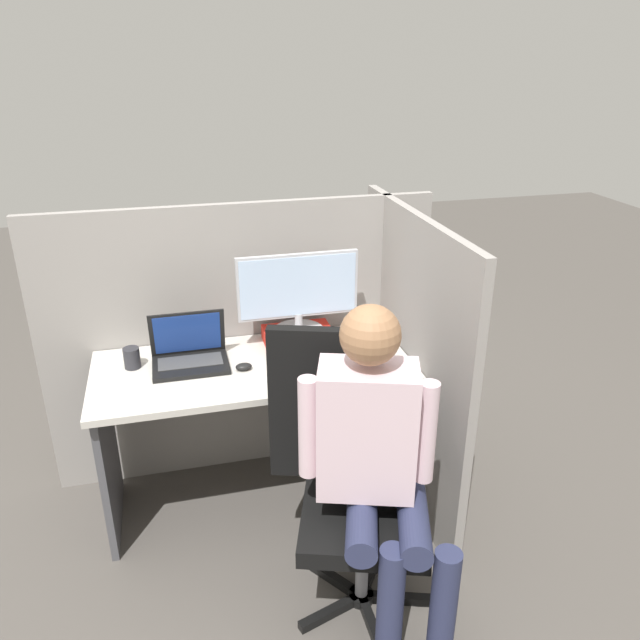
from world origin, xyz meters
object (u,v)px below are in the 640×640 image
at_px(paper_box, 299,338).
at_px(office_chair, 347,475).
at_px(monitor, 298,292).
at_px(stapler, 382,350).
at_px(pen_cup, 132,358).
at_px(laptop, 190,355).
at_px(person, 377,456).
at_px(carrot_toy, 284,376).

bearing_deg(paper_box, office_chair, -88.85).
relative_size(monitor, stapler, 4.24).
bearing_deg(monitor, pen_cup, -176.03).
distance_m(paper_box, pen_cup, 0.76).
relative_size(office_chair, pen_cup, 11.69).
distance_m(stapler, pen_cup, 1.11).
relative_size(monitor, laptop, 1.71).
relative_size(laptop, pen_cup, 3.52).
xyz_separation_m(laptop, stapler, (0.85, -0.11, -0.02)).
xyz_separation_m(monitor, laptop, (-0.51, -0.09, -0.22)).
height_order(monitor, stapler, monitor).
height_order(laptop, person, person).
bearing_deg(person, office_chair, 108.44).
bearing_deg(pen_cup, person, -46.57).
height_order(office_chair, pen_cup, office_chair).
xyz_separation_m(laptop, office_chair, (0.52, -0.67, -0.24)).
bearing_deg(laptop, person, -55.27).
bearing_deg(pen_cup, paper_box, 3.77).
distance_m(carrot_toy, pen_cup, 0.68).
height_order(monitor, pen_cup, monitor).
bearing_deg(laptop, stapler, -7.62).
height_order(laptop, stapler, laptop).
relative_size(laptop, carrot_toy, 2.43).
distance_m(stapler, carrot_toy, 0.49).
bearing_deg(carrot_toy, pen_cup, 156.46).
height_order(paper_box, carrot_toy, paper_box).
relative_size(person, pen_cup, 13.63).
xyz_separation_m(paper_box, carrot_toy, (-0.13, -0.32, -0.01)).
height_order(paper_box, laptop, laptop).
bearing_deg(office_chair, person, -71.56).
xyz_separation_m(laptop, pen_cup, (-0.25, 0.04, -0.00)).
bearing_deg(monitor, stapler, -30.34).
relative_size(carrot_toy, person, 0.11).
relative_size(carrot_toy, pen_cup, 1.45).
height_order(laptop, carrot_toy, laptop).
xyz_separation_m(paper_box, laptop, (-0.51, -0.08, 0.01)).
xyz_separation_m(paper_box, office_chair, (0.02, -0.75, -0.23)).
bearing_deg(stapler, monitor, 149.66).
bearing_deg(carrot_toy, person, -71.22).
xyz_separation_m(office_chair, pen_cup, (-0.77, 0.71, 0.24)).
distance_m(paper_box, carrot_toy, 0.35).
bearing_deg(laptop, monitor, 9.76).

